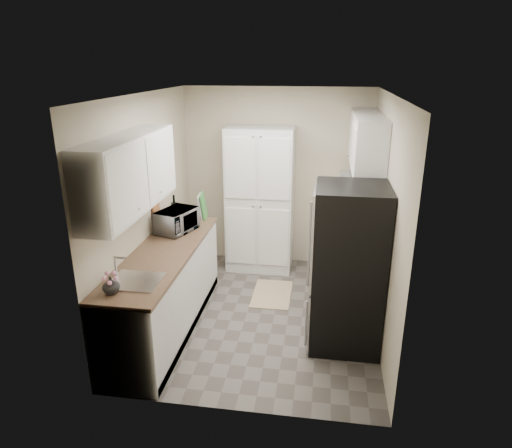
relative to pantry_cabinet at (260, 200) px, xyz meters
name	(u,v)px	position (x,y,z in m)	size (l,w,h in m)	color
ground	(261,314)	(0.20, -1.32, -1.00)	(3.20, 3.20, 0.00)	#56514C
room_shell	(260,180)	(0.18, -1.32, 0.63)	(2.64, 3.24, 2.52)	#BEB499
pantry_cabinet	(260,200)	(0.00, 0.00, 0.00)	(0.90, 0.55, 2.00)	silver
base_cabinet_left	(166,292)	(-0.79, -1.75, -0.56)	(0.60, 2.30, 0.88)	silver
countertop_left	(163,253)	(-0.79, -1.75, -0.10)	(0.63, 2.33, 0.04)	brown
base_cabinet_right	(345,246)	(1.19, -0.12, -0.56)	(0.60, 0.80, 0.88)	silver
countertop_right	(347,214)	(1.19, -0.12, -0.10)	(0.63, 0.83, 0.04)	brown
electric_range	(346,268)	(1.17, -0.93, -0.52)	(0.71, 0.78, 1.13)	#B7B7BC
refrigerator	(348,268)	(1.14, -1.73, -0.15)	(0.70, 0.72, 1.70)	#B7B7BC
microwave	(177,221)	(-0.82, -1.15, 0.05)	(0.48, 0.33, 0.27)	silver
wine_bottle	(174,210)	(-0.94, -0.86, 0.08)	(0.08, 0.08, 0.33)	black
flower_vase	(111,285)	(-0.91, -2.70, 0.00)	(0.15, 0.15, 0.15)	silver
cutting_board	(204,206)	(-0.64, -0.62, 0.08)	(0.02, 0.26, 0.32)	#3A8C3B
toaster_oven	(346,204)	(1.17, -0.11, 0.03)	(0.29, 0.37, 0.21)	silver
fruit_basket	(347,193)	(1.17, -0.10, 0.18)	(0.23, 0.23, 0.10)	#DE4F12
kitchen_mat	(272,294)	(0.28, -0.82, -0.99)	(0.47, 0.76, 0.01)	tan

